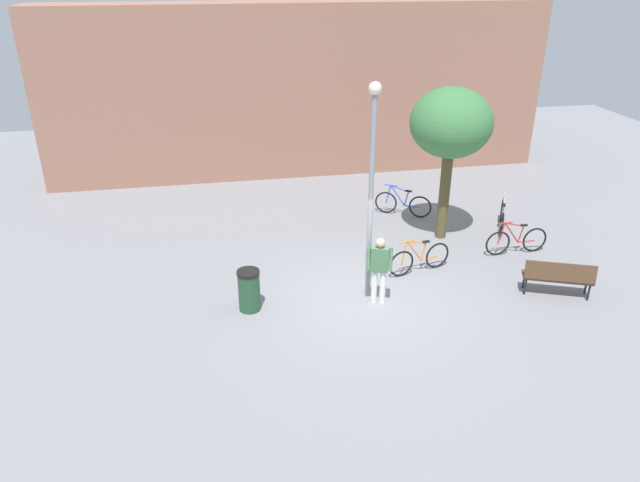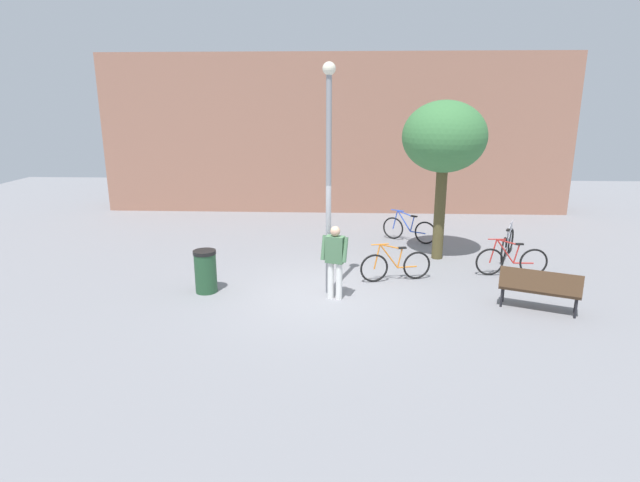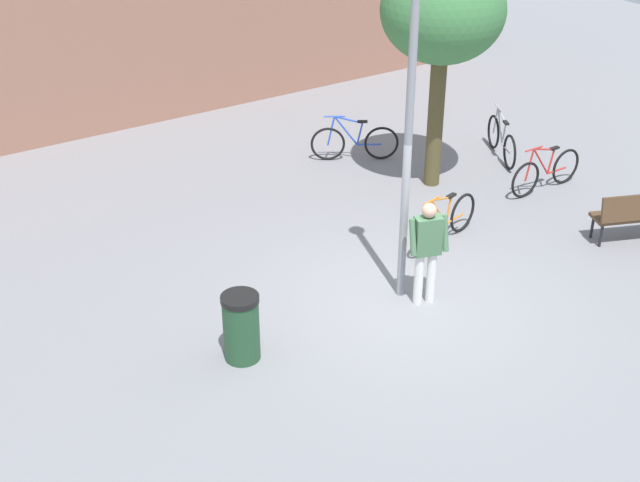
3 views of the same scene
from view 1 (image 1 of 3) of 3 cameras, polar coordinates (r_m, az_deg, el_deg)
name	(u,v)px [view 1 (image 1 of 3)]	position (r m, az deg, el deg)	size (l,w,h in m)	color
ground_plane	(366,299)	(14.18, 4.49, -5.59)	(36.00, 36.00, 0.00)	gray
building_facade	(299,90)	(22.30, -2.06, 14.39)	(18.13, 2.00, 6.05)	#9E6B56
lamppost	(372,177)	(13.06, 5.02, 6.21)	(0.28, 0.28, 5.08)	gray
person_by_lamppost	(379,266)	(13.59, 5.76, -2.45)	(0.63, 0.42, 1.67)	white
park_bench	(559,276)	(15.11, 22.08, -3.13)	(1.66, 1.04, 0.92)	#513823
plaza_tree	(451,125)	(16.52, 12.56, 10.94)	(2.23, 2.23, 4.32)	brown
bicycle_blue	(403,204)	(18.78, 8.00, 3.59)	(1.58, 0.98, 0.97)	black
bicycle_orange	(419,259)	(15.36, 9.59, -1.68)	(1.77, 0.50, 0.97)	black
bicycle_silver	(502,217)	(18.44, 17.20, 2.24)	(0.85, 1.64, 0.97)	black
bicycle_red	(516,241)	(16.98, 18.44, 0.03)	(1.81, 0.09, 0.97)	black
trash_bin	(249,290)	(13.59, -6.87, -4.74)	(0.52, 0.52, 1.00)	#234C2D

